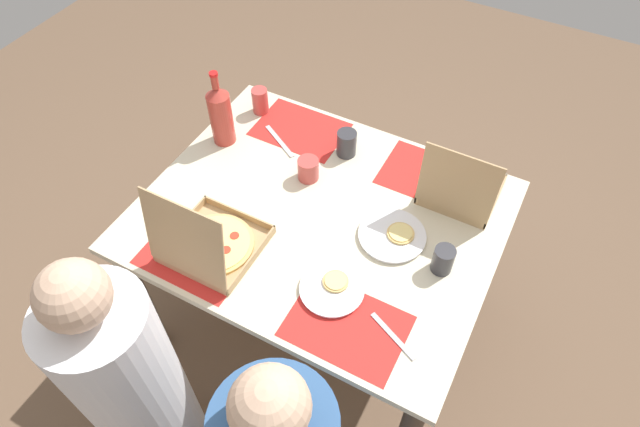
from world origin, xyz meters
TOP-DOWN VIEW (x-y plane):
  - ground_plane at (0.00, 0.00)m, footprint 6.00×6.00m
  - dining_table at (0.00, 0.00)m, footprint 1.25×1.01m
  - placemat_near_left at (-0.28, -0.36)m, footprint 0.36×0.26m
  - placemat_near_right at (0.28, -0.36)m, footprint 0.36×0.26m
  - placemat_far_left at (-0.28, 0.36)m, footprint 0.36×0.26m
  - placemat_far_right at (0.28, 0.36)m, footprint 0.36×0.26m
  - pizza_box_corner_right at (0.24, 0.32)m, footprint 0.30×0.30m
  - pizza_box_corner_left at (-0.41, -0.30)m, footprint 0.26×0.27m
  - plate_near_right at (-0.27, -0.02)m, footprint 0.23×0.23m
  - plate_far_right at (-0.18, 0.26)m, footprint 0.21×0.21m
  - soda_bottle at (0.52, -0.16)m, footprint 0.09×0.09m
  - cup_clear_left at (0.48, -0.38)m, footprint 0.07×0.07m
  - cup_spare at (0.12, -0.14)m, footprint 0.08×0.08m
  - cup_dark at (0.05, -0.32)m, footprint 0.08×0.08m
  - cup_clear_right at (-0.46, 0.02)m, footprint 0.07×0.07m
  - knife_by_far_left at (0.32, -0.25)m, footprint 0.19×0.12m
  - fork_by_far_right at (-0.42, 0.32)m, footprint 0.18×0.09m
  - diner_right_seat at (0.28, 0.77)m, footprint 0.32×0.32m

SIDE VIEW (x-z plane):
  - ground_plane at x=0.00m, z-range 0.00..0.00m
  - diner_right_seat at x=0.28m, z-range -0.06..1.12m
  - dining_table at x=0.00m, z-range 0.26..1.00m
  - placemat_near_left at x=-0.28m, z-range 0.74..0.75m
  - placemat_near_right at x=0.28m, z-range 0.74..0.75m
  - placemat_far_left at x=-0.28m, z-range 0.74..0.75m
  - placemat_far_right at x=0.28m, z-range 0.74..0.75m
  - knife_by_far_left at x=0.32m, z-range 0.74..0.75m
  - fork_by_far_right at x=-0.42m, z-range 0.74..0.75m
  - plate_near_right at x=-0.27m, z-range 0.74..0.77m
  - plate_far_right at x=-0.18m, z-range 0.74..0.77m
  - cup_spare at x=0.12m, z-range 0.74..0.83m
  - pizza_box_corner_left at x=-0.41m, z-range 0.64..0.94m
  - cup_clear_right at x=-0.46m, z-range 0.74..0.84m
  - pizza_box_corner_right at x=0.24m, z-range 0.63..0.96m
  - cup_dark at x=0.05m, z-range 0.74..0.85m
  - cup_clear_left at x=0.48m, z-range 0.74..0.85m
  - soda_bottle at x=0.52m, z-range 0.72..1.04m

